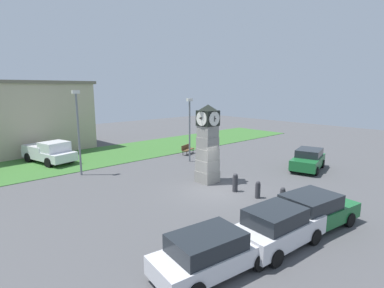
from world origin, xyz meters
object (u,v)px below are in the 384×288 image
object	(u,v)px
car_near_tower	(278,227)
street_lamp_far_side	(190,125)
car_navy_sedan	(212,252)
pickup_truck	(49,152)
car_far_lot	(308,159)
bollard_near_tower	(283,195)
car_by_building	(313,210)
clock_tower	(208,145)
street_lamp_near_road	(78,127)
bench	(187,149)
bollard_far_row	(235,182)
bollard_mid_row	(258,189)

from	to	relation	value
car_near_tower	street_lamp_far_side	bearing A→B (deg)	62.23
car_navy_sedan	pickup_truck	distance (m)	19.75
car_far_lot	street_lamp_far_side	bearing A→B (deg)	122.08
bollard_near_tower	street_lamp_far_side	bearing A→B (deg)	76.07
car_by_building	pickup_truck	size ratio (longest dim) A/B	0.84
car_near_tower	car_far_lot	distance (m)	12.58
clock_tower	bollard_near_tower	world-z (taller)	clock_tower
car_near_tower	pickup_truck	bearing A→B (deg)	96.42
car_far_lot	car_navy_sedan	bearing A→B (deg)	-164.41
bollard_near_tower	street_lamp_far_side	xyz separation A→B (m)	(2.58, 10.42, 2.67)
car_by_building	street_lamp_far_side	distance (m)	13.62
street_lamp_near_road	car_near_tower	bearing A→B (deg)	-83.21
bench	pickup_truck	bearing A→B (deg)	153.47
street_lamp_near_road	street_lamp_far_side	xyz separation A→B (m)	(8.45, -2.25, -0.36)
car_near_tower	pickup_truck	size ratio (longest dim) A/B	0.77
bollard_near_tower	pickup_truck	size ratio (longest dim) A/B	0.17
bollard_near_tower	bollard_far_row	bearing A→B (deg)	97.35
clock_tower	bollard_far_row	bearing A→B (deg)	-92.77
clock_tower	car_navy_sedan	distance (m)	10.16
car_far_lot	bench	xyz separation A→B (m)	(-3.29, 10.26, -0.27)
street_lamp_far_side	car_near_tower	bearing A→B (deg)	-117.77
bollard_near_tower	street_lamp_near_road	distance (m)	14.28
clock_tower	bollard_near_tower	size ratio (longest dim) A/B	5.50
bollard_far_row	pickup_truck	xyz separation A→B (m)	(-5.99, 15.05, 0.35)
car_by_building	car_far_lot	bearing A→B (deg)	28.05
pickup_truck	street_lamp_far_side	world-z (taller)	street_lamp_far_side
clock_tower	car_by_building	world-z (taller)	clock_tower
pickup_truck	car_by_building	bearing A→B (deg)	-76.40
car_near_tower	car_far_lot	xyz separation A→B (m)	(11.68, 4.68, -0.03)
clock_tower	bollard_mid_row	bearing A→B (deg)	-90.11
clock_tower	bollard_mid_row	distance (m)	4.51
bollard_near_tower	clock_tower	bearing A→B (deg)	92.76
bench	bollard_far_row	bearing A→B (deg)	-115.77
car_navy_sedan	street_lamp_far_side	distance (m)	15.80
bench	street_lamp_far_side	distance (m)	3.87
car_near_tower	clock_tower	bearing A→B (deg)	63.62
car_by_building	bollard_far_row	bearing A→B (deg)	78.92
car_near_tower	street_lamp_far_side	size ratio (longest dim) A/B	0.78
car_navy_sedan	car_near_tower	world-z (taller)	car_near_tower
bollard_near_tower	street_lamp_near_road	world-z (taller)	street_lamp_near_road
pickup_truck	bench	world-z (taller)	pickup_truck
bollard_far_row	street_lamp_near_road	size ratio (longest dim) A/B	0.19
car_near_tower	pickup_truck	distance (m)	20.40
bollard_mid_row	car_navy_sedan	world-z (taller)	car_navy_sedan
car_by_building	pickup_truck	xyz separation A→B (m)	(-4.94, 20.40, 0.14)
car_by_building	street_lamp_near_road	world-z (taller)	street_lamp_near_road
bollard_far_row	car_by_building	world-z (taller)	car_by_building
bollard_near_tower	car_near_tower	bearing A→B (deg)	-151.16
bollard_far_row	street_lamp_far_side	world-z (taller)	street_lamp_far_side
clock_tower	car_by_building	size ratio (longest dim) A/B	1.13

